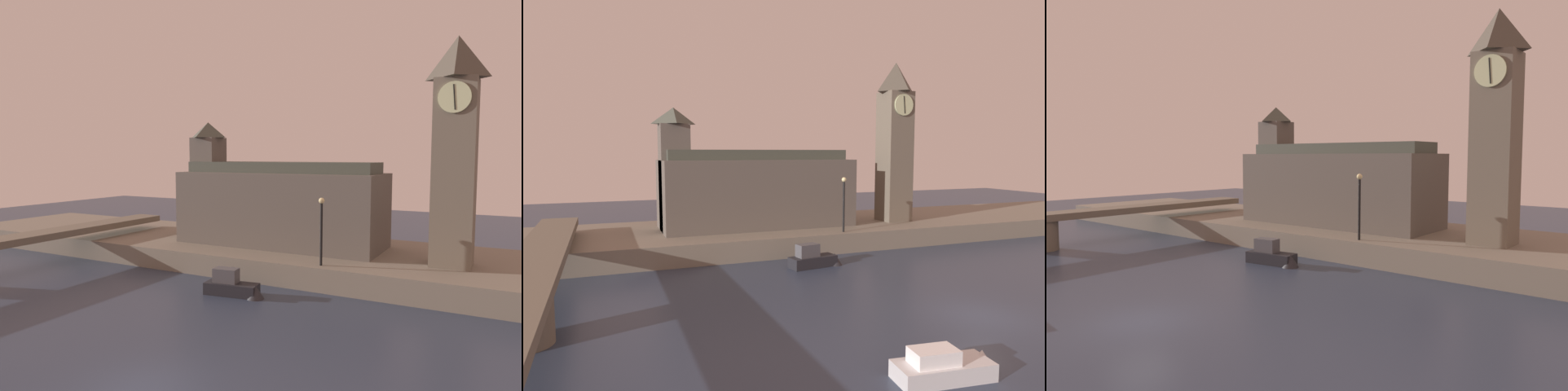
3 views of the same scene
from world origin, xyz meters
The scene contains 7 objects.
ground_plane centered at (0.00, 0.00, 0.00)m, with size 120.00×120.00×0.00m, color #2D384C.
far_embankment centered at (0.00, 20.00, 0.75)m, with size 70.00×12.00×1.50m, color slate.
clock_tower centered at (7.94, 18.56, 8.61)m, with size 2.61×2.65×13.79m.
parliament_hall centered at (-4.89, 19.96, 4.61)m, with size 15.44×5.78×9.42m.
streetlamp centered at (0.90, 14.82, 4.08)m, with size 0.36×0.36×4.18m.
boat_ferry_white centered at (-5.37, -4.20, 0.40)m, with size 4.03×1.69×1.20m.
boat_barge_dark centered at (-3.09, 11.24, 0.53)m, with size 3.86×1.61×1.56m.
Camera 2 is at (-16.06, -16.06, 7.54)m, focal length 31.96 mm.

